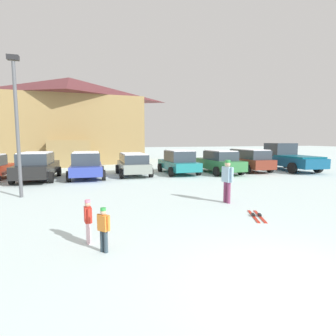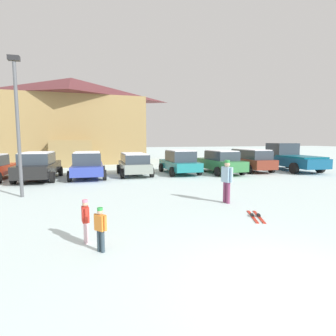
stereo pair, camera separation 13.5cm
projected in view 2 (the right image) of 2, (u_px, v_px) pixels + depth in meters
ground at (289, 291)px, 4.24m from camera, size 160.00×160.00×0.00m
ski_lodge at (73, 120)px, 27.53m from camera, size 14.96×9.57×8.83m
parked_black_sedan at (39, 166)px, 15.90m from camera, size 2.35×4.86×1.71m
parked_blue_hatchback at (88, 165)px, 16.60m from camera, size 2.24×4.25×1.69m
parked_grey_wagon at (134, 163)px, 17.90m from camera, size 2.14×4.20×1.52m
parked_teal_hatchback at (180, 162)px, 18.79m from camera, size 2.22×4.49×1.70m
parked_green_coupe at (220, 162)px, 19.00m from camera, size 2.23×4.74×1.67m
parked_maroon_van at (250, 159)px, 20.36m from camera, size 2.24×4.80×1.71m
pickup_truck at (289, 158)px, 20.89m from camera, size 2.73×6.01×2.15m
skier_child_in_orange_jacket at (100, 227)px, 5.68m from camera, size 0.27×0.29×0.99m
skier_adult_in_blue_parka at (227, 179)px, 10.06m from camera, size 0.32×0.61×1.67m
skier_child_in_red_jacket at (85, 219)px, 6.16m from camera, size 0.19×0.39×1.05m
pair_of_skis at (256, 216)px, 8.33m from camera, size 0.76×1.37×0.08m
lamp_post at (17, 120)px, 10.86m from camera, size 0.44×0.24×5.83m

